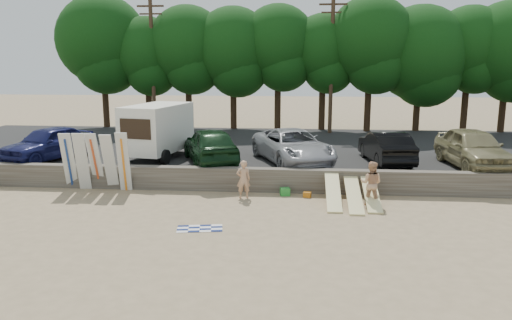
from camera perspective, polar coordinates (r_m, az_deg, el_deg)
The scene contains 24 objects.
ground at distance 18.39m, azimuth 4.76°, elevation -6.08°, with size 120.00×120.00×0.00m, color tan.
seawall at distance 21.15m, azimuth 4.85°, elevation -2.36°, with size 44.00×0.50×1.00m, color #6B6356.
parking_lot at distance 28.52m, azimuth 4.96°, elevation 0.92°, with size 44.00×14.50×0.70m, color #282828.
treeline at distance 35.08m, azimuth 5.59°, elevation 12.82°, with size 33.90×6.64×9.37m.
utility_poles at distance 33.60m, azimuth 8.64°, elevation 11.12°, with size 25.80×0.26×9.00m.
box_trailer at distance 25.24m, azimuth -11.21°, elevation 3.59°, with size 3.03×4.49×2.64m.
car_0 at distance 26.32m, azimuth -22.65°, elevation 1.79°, with size 1.94×4.83×1.64m, color #16194D.
car_1 at distance 23.68m, azimuth -5.24°, elevation 1.72°, with size 2.02×5.01×1.71m, color black.
car_2 at distance 23.77m, azimuth 4.23°, elevation 1.60°, with size 2.60×5.63×1.57m, color #A4A4A9.
car_3 at distance 24.35m, azimuth 14.62°, elevation 1.44°, with size 1.60×4.59×1.51m, color black.
car_4 at distance 24.59m, azimuth 23.56°, elevation 1.26°, with size 2.10×5.22×1.78m, color #8B8258.
surfboard_upright_0 at distance 22.74m, azimuth -20.61°, elevation -0.13°, with size 0.50×0.06×2.60m, color silver.
surfboard_upright_1 at distance 22.39m, azimuth -19.28°, elevation -0.18°, with size 0.50×0.06×2.60m, color silver.
surfboard_upright_2 at distance 22.34m, azimuth -17.88°, elevation -0.14°, with size 0.50×0.06×2.60m, color silver.
surfboard_upright_3 at distance 21.96m, azimuth -16.39°, elevation -0.27°, with size 0.50×0.06×2.60m, color silver.
surfboard_upright_4 at distance 21.74m, azimuth -14.88°, elevation -0.21°, with size 0.50×0.06×2.60m, color silver.
surfboard_low_0 at distance 19.76m, azimuth 8.79°, elevation -3.47°, with size 0.56×3.00×0.07m, color #F2E498.
surfboard_low_1 at distance 19.65m, azimuth 11.09°, elevation -3.91°, with size 0.56×3.00×0.07m, color #F2E498.
surfboard_low_2 at distance 19.98m, azimuth 12.99°, elevation -3.60°, with size 0.56×3.00×0.07m, color #F2E498.
beachgoer_a at distance 20.13m, azimuth -1.45°, elevation -2.21°, with size 0.57×0.37×1.56m, color tan.
beachgoer_b at distance 19.62m, azimuth 13.02°, elevation -2.62°, with size 0.83×0.65×1.72m, color tan.
cooler at distance 20.66m, azimuth 3.33°, elevation -3.64°, with size 0.38×0.30×0.32m, color green.
gear_bag at distance 20.49m, azimuth 5.87°, elevation -3.95°, with size 0.30×0.25×0.22m, color #C56E17.
beach_towel at distance 16.82m, azimuth -6.45°, elevation -7.78°, with size 1.50×1.50×0.00m, color white.
Camera 1 is at (0.07, -17.55, 5.50)m, focal length 35.00 mm.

